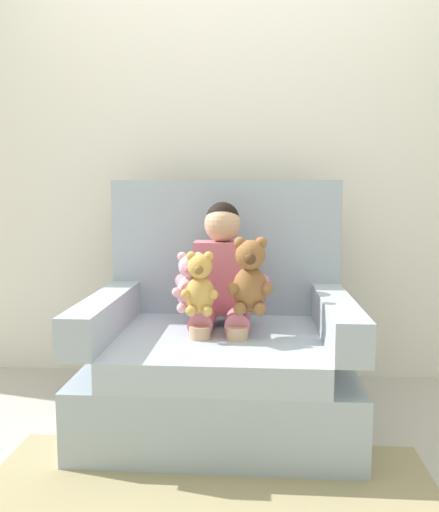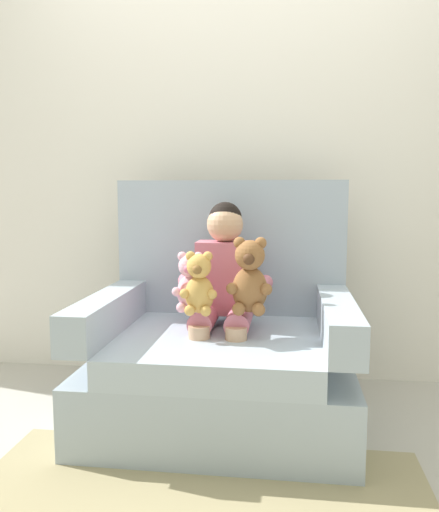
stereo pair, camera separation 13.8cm
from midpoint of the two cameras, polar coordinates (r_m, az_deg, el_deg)
The scene contains 7 objects.
ground_plane at distance 2.52m, azimuth -1.56°, elevation -17.65°, with size 8.00×8.00×0.00m, color #ADA89E.
back_wall at distance 3.02m, azimuth -0.27°, elevation 11.69°, with size 6.00×0.10×2.60m, color silver.
armchair at distance 2.47m, azimuth -1.44°, elevation -10.09°, with size 1.16×0.95×1.11m.
seated_child at distance 2.41m, azimuth -1.41°, elevation -2.91°, with size 0.45×0.39×0.82m.
plush_brown at distance 2.24m, azimuth 1.60°, elevation -2.38°, with size 0.20×0.16×0.33m.
plush_pink at distance 2.28m, azimuth -4.92°, elevation -3.04°, with size 0.15×0.13×0.26m.
plush_honey at distance 2.22m, azimuth -3.91°, elevation -3.18°, with size 0.16×0.13×0.27m.
Camera 1 is at (0.16, -2.29, 1.05)m, focal length 36.79 mm.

